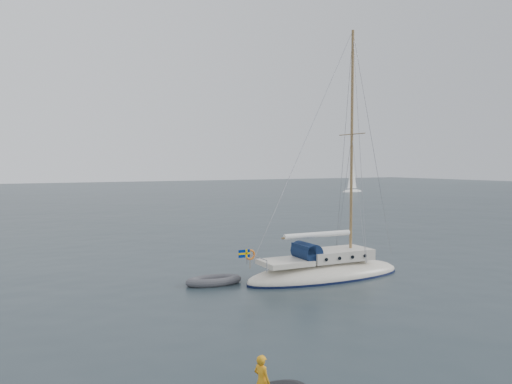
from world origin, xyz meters
TOP-DOWN VIEW (x-y plane):
  - ground at (0.00, 0.00)m, footprint 300.00×300.00m
  - sailboat at (2.82, -0.45)m, footprint 9.86×2.95m
  - dinghy at (-3.09, 1.08)m, footprint 3.00×1.35m
  - distant_yacht_b at (56.93, 63.97)m, footprint 6.35×3.39m

SIDE VIEW (x-z plane):
  - ground at x=0.00m, z-range 0.00..0.00m
  - dinghy at x=-3.09m, z-range -0.03..0.40m
  - sailboat at x=2.82m, z-range -5.96..8.09m
  - distant_yacht_b at x=56.93m, z-range -0.61..7.81m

